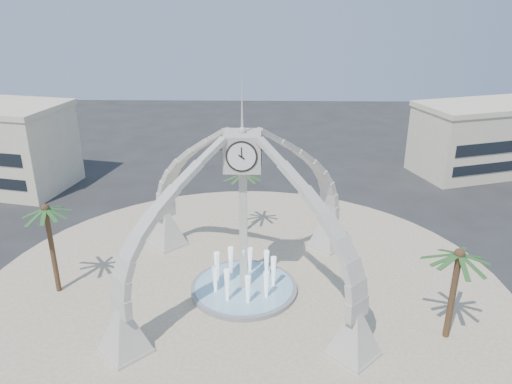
{
  "coord_description": "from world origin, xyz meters",
  "views": [
    {
      "loc": [
        1.59,
        -32.07,
        21.05
      ],
      "look_at": [
        0.86,
        2.0,
        7.25
      ],
      "focal_mm": 35.0,
      "sensor_mm": 36.0,
      "label": 1
    }
  ],
  "objects_px": {
    "palm_west": "(45,210)",
    "clock_tower": "(243,212)",
    "palm_north": "(244,175)",
    "palm_east": "(459,255)",
    "fountain": "(244,287)"
  },
  "relations": [
    {
      "from": "fountain",
      "to": "palm_north",
      "type": "height_order",
      "value": "palm_north"
    },
    {
      "from": "clock_tower",
      "to": "palm_east",
      "type": "distance_m",
      "value": 14.38
    },
    {
      "from": "palm_east",
      "to": "palm_north",
      "type": "xyz_separation_m",
      "value": [
        -13.87,
        15.03,
        -0.36
      ]
    },
    {
      "from": "clock_tower",
      "to": "palm_west",
      "type": "xyz_separation_m",
      "value": [
        -13.94,
        -0.35,
        0.22
      ]
    },
    {
      "from": "clock_tower",
      "to": "fountain",
      "type": "relative_size",
      "value": 2.24
    },
    {
      "from": "palm_north",
      "to": "fountain",
      "type": "bearing_deg",
      "value": -87.55
    },
    {
      "from": "palm_north",
      "to": "palm_west",
      "type": "bearing_deg",
      "value": -142.71
    },
    {
      "from": "palm_north",
      "to": "palm_east",
      "type": "bearing_deg",
      "value": -47.3
    },
    {
      "from": "clock_tower",
      "to": "palm_west",
      "type": "distance_m",
      "value": 13.94
    },
    {
      "from": "clock_tower",
      "to": "palm_west",
      "type": "bearing_deg",
      "value": -178.58
    },
    {
      "from": "clock_tower",
      "to": "palm_north",
      "type": "height_order",
      "value": "clock_tower"
    },
    {
      "from": "palm_west",
      "to": "clock_tower",
      "type": "bearing_deg",
      "value": 1.42
    },
    {
      "from": "clock_tower",
      "to": "palm_east",
      "type": "xyz_separation_m",
      "value": [
        13.44,
        -5.09,
        -0.43
      ]
    },
    {
      "from": "clock_tower",
      "to": "palm_west",
      "type": "height_order",
      "value": "clock_tower"
    },
    {
      "from": "clock_tower",
      "to": "palm_north",
      "type": "distance_m",
      "value": 9.98
    }
  ]
}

